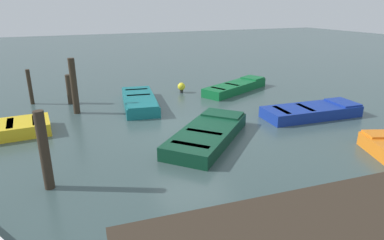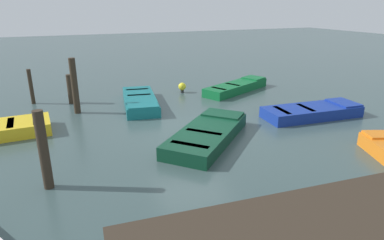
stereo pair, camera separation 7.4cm
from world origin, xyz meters
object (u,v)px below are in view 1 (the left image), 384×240
(rowboat_dark_green, at_px, (208,134))
(rowboat_blue, at_px, (312,111))
(rowboat_green, at_px, (236,87))
(mooring_piling_mid_right, at_px, (74,86))
(rowboat_yellow, at_px, (3,129))
(mooring_piling_mid_left, at_px, (70,89))
(marker_buoy, at_px, (181,87))
(mooring_piling_near_right, at_px, (30,87))
(mooring_piling_near_left, at_px, (44,151))
(rowboat_teal, at_px, (139,101))
(dock_segment, at_px, (299,235))

(rowboat_dark_green, height_order, rowboat_blue, same)
(rowboat_green, xyz_separation_m, mooring_piling_mid_right, (7.39, 0.60, 0.85))
(rowboat_yellow, relative_size, mooring_piling_mid_left, 2.28)
(mooring_piling_mid_left, height_order, marker_buoy, mooring_piling_mid_left)
(rowboat_dark_green, distance_m, rowboat_yellow, 6.53)
(rowboat_yellow, bearing_deg, rowboat_blue, 164.65)
(mooring_piling_near_right, bearing_deg, rowboat_green, 170.73)
(rowboat_green, bearing_deg, mooring_piling_near_left, -169.02)
(rowboat_dark_green, bearing_deg, mooring_piling_mid_left, 77.41)
(mooring_piling_mid_left, bearing_deg, rowboat_teal, 149.44)
(mooring_piling_mid_left, distance_m, marker_buoy, 5.00)
(rowboat_teal, bearing_deg, dock_segment, 8.18)
(rowboat_blue, xyz_separation_m, mooring_piling_near_left, (9.13, 1.69, 0.71))
(rowboat_green, bearing_deg, mooring_piling_mid_right, 159.54)
(rowboat_teal, xyz_separation_m, mooring_piling_mid_left, (2.58, -1.52, 0.40))
(mooring_piling_mid_right, bearing_deg, marker_buoy, -164.31)
(mooring_piling_mid_right, bearing_deg, rowboat_green, -175.39)
(mooring_piling_near_right, relative_size, mooring_piling_mid_right, 0.69)
(rowboat_green, bearing_deg, rowboat_teal, 161.94)
(rowboat_teal, xyz_separation_m, rowboat_blue, (-5.58, 3.87, -0.00))
(mooring_piling_near_right, bearing_deg, mooring_piling_near_left, 94.10)
(rowboat_dark_green, xyz_separation_m, rowboat_teal, (1.01, -4.42, 0.00))
(rowboat_dark_green, bearing_deg, rowboat_green, 8.40)
(mooring_piling_near_right, relative_size, marker_buoy, 3.06)
(dock_segment, distance_m, rowboat_dark_green, 5.68)
(mooring_piling_mid_left, height_order, mooring_piling_mid_right, mooring_piling_mid_right)
(rowboat_blue, height_order, mooring_piling_mid_right, mooring_piling_mid_right)
(marker_buoy, bearing_deg, rowboat_dark_green, 76.49)
(rowboat_yellow, height_order, rowboat_green, same)
(mooring_piling_mid_left, distance_m, mooring_piling_near_left, 7.16)
(mooring_piling_near_left, bearing_deg, mooring_piling_near_right, -85.90)
(mooring_piling_near_right, distance_m, mooring_piling_mid_right, 2.65)
(rowboat_green, distance_m, mooring_piling_near_left, 10.50)
(rowboat_yellow, relative_size, mooring_piling_near_left, 1.51)
(mooring_piling_near_right, distance_m, mooring_piling_mid_left, 1.62)
(mooring_piling_near_left, relative_size, marker_buoy, 3.87)
(rowboat_green, height_order, mooring_piling_near_left, mooring_piling_near_left)
(mooring_piling_mid_left, bearing_deg, mooring_piling_mid_right, 94.04)
(dock_segment, relative_size, rowboat_yellow, 1.92)
(rowboat_green, height_order, rowboat_blue, same)
(rowboat_green, distance_m, mooring_piling_mid_right, 7.47)
(mooring_piling_mid_left, xyz_separation_m, marker_buoy, (-4.98, 0.14, -0.33))
(rowboat_dark_green, height_order, mooring_piling_near_right, mooring_piling_near_right)
(rowboat_teal, bearing_deg, rowboat_yellow, -63.24)
(dock_segment, distance_m, mooring_piling_mid_right, 10.21)
(rowboat_blue, bearing_deg, mooring_piling_mid_right, 158.65)
(dock_segment, distance_m, rowboat_teal, 9.96)
(rowboat_yellow, xyz_separation_m, rowboat_green, (-9.77, -2.13, -0.00))
(dock_segment, distance_m, mooring_piling_near_right, 12.63)
(rowboat_dark_green, distance_m, mooring_piling_near_right, 8.28)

